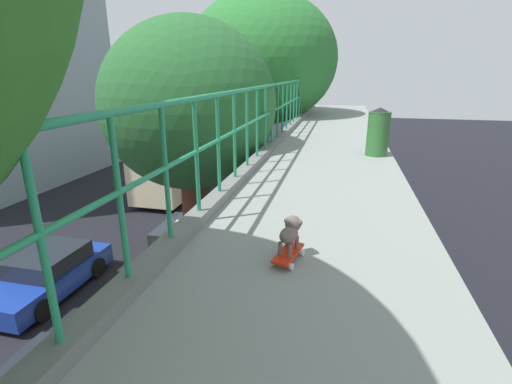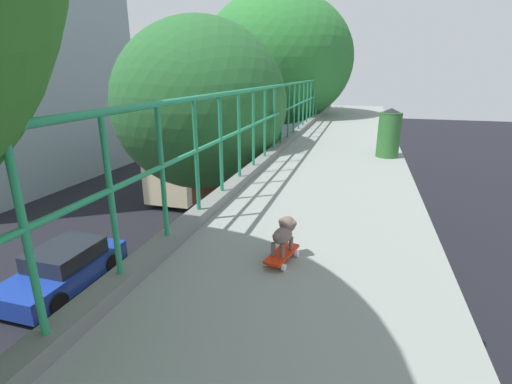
{
  "view_description": "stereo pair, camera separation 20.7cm",
  "coord_description": "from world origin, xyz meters",
  "px_view_note": "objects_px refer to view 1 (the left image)",
  "views": [
    {
      "loc": [
        1.21,
        -1.07,
        6.7
      ],
      "look_at": [
        0.32,
        2.75,
        5.42
      ],
      "focal_mm": 26.0,
      "sensor_mm": 36.0,
      "label": 1
    },
    {
      "loc": [
        1.41,
        -1.02,
        6.7
      ],
      "look_at": [
        0.32,
        2.75,
        5.42
      ],
      "focal_mm": 26.0,
      "sensor_mm": 36.0,
      "label": 2
    }
  ],
  "objects_px": {
    "toy_skateboard": "(288,254)",
    "small_dog": "(290,231)",
    "car_blue_fourth": "(48,274)",
    "litter_bin": "(378,131)",
    "car_yellow_cab_fifth": "(184,241)",
    "city_bus": "(190,157)"
  },
  "relations": [
    {
      "from": "toy_skateboard",
      "to": "litter_bin",
      "type": "bearing_deg",
      "value": 77.1
    },
    {
      "from": "toy_skateboard",
      "to": "small_dog",
      "type": "bearing_deg",
      "value": 80.34
    },
    {
      "from": "car_blue_fourth",
      "to": "city_bus",
      "type": "distance_m",
      "value": 12.32
    },
    {
      "from": "city_bus",
      "to": "toy_skateboard",
      "type": "relative_size",
      "value": 23.15
    },
    {
      "from": "car_blue_fourth",
      "to": "city_bus",
      "type": "relative_size",
      "value": 0.4
    },
    {
      "from": "small_dog",
      "to": "litter_bin",
      "type": "distance_m",
      "value": 4.73
    },
    {
      "from": "car_yellow_cab_fifth",
      "to": "city_bus",
      "type": "xyz_separation_m",
      "value": [
        -3.54,
        9.21,
        1.04
      ]
    },
    {
      "from": "toy_skateboard",
      "to": "litter_bin",
      "type": "xyz_separation_m",
      "value": [
        1.06,
        4.65,
        0.41
      ]
    },
    {
      "from": "car_yellow_cab_fifth",
      "to": "toy_skateboard",
      "type": "distance_m",
      "value": 11.07
    },
    {
      "from": "car_blue_fourth",
      "to": "toy_skateboard",
      "type": "xyz_separation_m",
      "value": [
        8.35,
        -5.7,
        4.55
      ]
    },
    {
      "from": "car_yellow_cab_fifth",
      "to": "litter_bin",
      "type": "xyz_separation_m",
      "value": [
        6.13,
        -4.1,
        4.91
      ]
    },
    {
      "from": "small_dog",
      "to": "car_blue_fourth",
      "type": "bearing_deg",
      "value": 145.92
    },
    {
      "from": "car_yellow_cab_fifth",
      "to": "litter_bin",
      "type": "height_order",
      "value": "litter_bin"
    },
    {
      "from": "city_bus",
      "to": "toy_skateboard",
      "type": "distance_m",
      "value": 20.22
    },
    {
      "from": "toy_skateboard",
      "to": "litter_bin",
      "type": "relative_size",
      "value": 0.49
    },
    {
      "from": "car_blue_fourth",
      "to": "car_yellow_cab_fifth",
      "type": "height_order",
      "value": "car_yellow_cab_fifth"
    },
    {
      "from": "litter_bin",
      "to": "car_yellow_cab_fifth",
      "type": "bearing_deg",
      "value": 146.22
    },
    {
      "from": "city_bus",
      "to": "litter_bin",
      "type": "distance_m",
      "value": 16.91
    },
    {
      "from": "toy_skateboard",
      "to": "small_dog",
      "type": "relative_size",
      "value": 1.29
    },
    {
      "from": "small_dog",
      "to": "litter_bin",
      "type": "height_order",
      "value": "litter_bin"
    },
    {
      "from": "car_yellow_cab_fifth",
      "to": "small_dog",
      "type": "height_order",
      "value": "small_dog"
    },
    {
      "from": "litter_bin",
      "to": "city_bus",
      "type": "bearing_deg",
      "value": 125.99
    }
  ]
}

